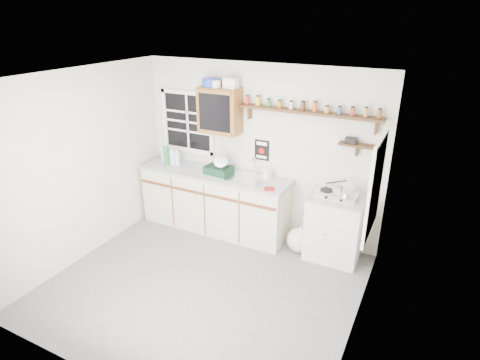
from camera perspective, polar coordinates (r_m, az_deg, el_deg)
name	(u,v)px	position (r m, az deg, el deg)	size (l,w,h in m)	color
room	(200,193)	(4.50, -5.72, -1.78)	(3.64, 3.24, 2.54)	#565659
main_cabinet	(215,201)	(6.11, -3.60, -2.95)	(2.31, 0.63, 0.92)	#BFB59E
right_cabinet	(335,227)	(5.54, 13.30, -6.56)	(0.73, 0.57, 0.91)	#BBBBB4
sink	(247,178)	(5.69, 0.99, 0.26)	(0.52, 0.44, 0.29)	silver
upper_cabinet	(220,110)	(5.76, -2.90, 9.86)	(0.60, 0.32, 0.65)	brown
upper_cabinet_clutter	(218,83)	(5.70, -3.16, 13.64)	(0.53, 0.24, 0.14)	#1B39B5
spice_shelf	(308,111)	(5.30, 9.67, 9.62)	(1.91, 0.18, 0.35)	black
secondary_shelf	(355,144)	(5.26, 16.06, 4.92)	(0.45, 0.16, 0.24)	black
warning_sign	(262,150)	(5.77, 3.12, 4.26)	(0.22, 0.02, 0.30)	black
window_back	(188,122)	(6.28, -7.42, 8.20)	(0.93, 0.03, 0.98)	black
window_right	(376,188)	(4.34, 18.73, -1.03)	(0.03, 0.78, 1.08)	black
water_bottles	(170,156)	(6.31, -9.99, 3.39)	(0.35, 0.18, 0.35)	silver
dish_rack	(220,168)	(5.86, -2.92, 1.73)	(0.39, 0.30, 0.28)	black
soap_bottle	(267,173)	(5.66, 3.89, 1.00)	(0.09, 0.09, 0.19)	silver
rag	(269,189)	(5.37, 4.18, -1.28)	(0.13, 0.11, 0.02)	maroon
hotplate	(336,194)	(5.30, 13.56, -2.00)	(0.54, 0.30, 0.08)	silver
saucepan	(347,190)	(5.25, 15.00, -1.37)	(0.42, 0.27, 0.19)	silver
trash_bag	(299,240)	(5.70, 8.38, -8.42)	(0.38, 0.34, 0.43)	silver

